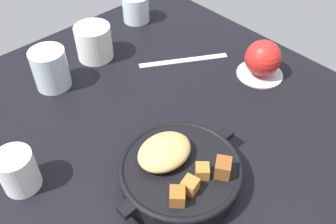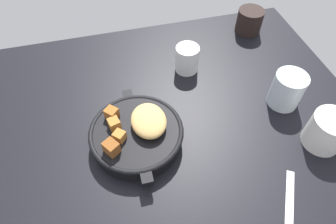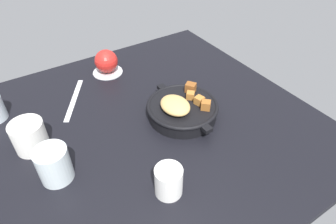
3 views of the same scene
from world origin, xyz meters
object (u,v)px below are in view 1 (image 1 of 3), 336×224
Objects in this scene: water_glass_tall at (50,69)px; ceramic_mug_white at (94,42)px; red_apple at (263,58)px; white_creamer_pitcher at (18,171)px; cast_iron_skillet at (179,170)px; butter_knife at (184,60)px; water_glass_short at (136,8)px.

ceramic_mug_white is at bearing 11.21° from water_glass_tall.
white_creamer_pitcher is (-55.70, 9.20, -0.94)cm from red_apple.
cast_iron_skillet reaches higher than butter_knife.
cast_iron_skillet is 42.57cm from ceramic_mug_white.
water_glass_tall is (-37.54, 29.65, -0.18)cm from red_apple.
butter_knife is at bearing -47.63° from ceramic_mug_white.
cast_iron_skillet is 2.81× the size of water_glass_tall.
ceramic_mug_white is (31.51, 23.10, 0.39)cm from white_creamer_pitcher.
butter_knife is 2.54× the size of ceramic_mug_white.
cast_iron_skillet is at bearing -104.86° from ceramic_mug_white.
butter_knife is at bearing 44.09° from cast_iron_skillet.
ceramic_mug_white reaches higher than cast_iron_skillet.
cast_iron_skillet is 3.45× the size of water_glass_short.
butter_knife is at bearing -99.63° from water_glass_short.
cast_iron_skillet reaches higher than water_glass_short.
water_glass_tall reaches higher than ceramic_mug_white.
cast_iron_skillet is 3.37× the size of white_creamer_pitcher.
butter_knife is 2.42× the size of water_glass_tall.
water_glass_tall is at bearing 141.69° from red_apple.
butter_knife is 22.32cm from ceramic_mug_white.
water_glass_short is 19.92cm from ceramic_mug_white.
water_glass_short is at bearing 111.25° from butter_knife.
cast_iron_skillet is at bearing -105.03° from butter_knife.
water_glass_tall is at bearing -163.53° from water_glass_short.
cast_iron_skillet is 27.39cm from white_creamer_pitcher.
water_glass_short reaches higher than butter_knife.
ceramic_mug_white is (13.35, 2.65, -0.37)cm from water_glass_tall.
red_apple is 1.12× the size of water_glass_short.
red_apple reaches higher than water_glass_short.
red_apple is at bearing -53.17° from ceramic_mug_white.
water_glass_tall is at bearing -174.87° from butter_knife.
white_creamer_pitcher is (-20.60, 18.03, 0.85)cm from cast_iron_skillet.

